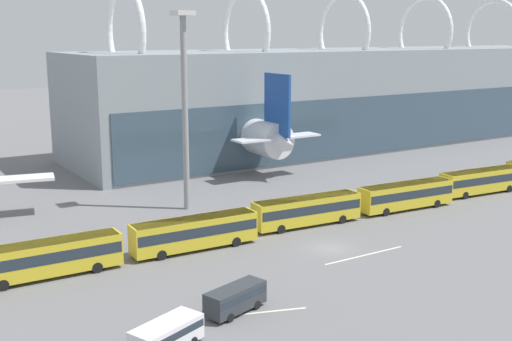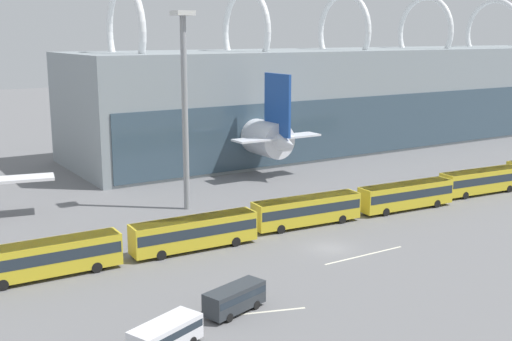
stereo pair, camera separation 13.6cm
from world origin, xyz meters
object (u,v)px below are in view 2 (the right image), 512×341
(shuttle_bus_0, at_px, (47,256))
(shuttle_bus_1, at_px, (195,231))
(shuttle_bus_2, at_px, (307,209))
(floodlight_mast, at_px, (185,96))
(shuttle_bus_3, at_px, (406,194))
(service_van_crossing, at_px, (166,334))
(shuttle_bus_4, at_px, (482,180))
(airliner_at_gate_far, at_px, (230,129))
(service_van_foreground, at_px, (235,297))

(shuttle_bus_0, distance_m, shuttle_bus_1, 14.64)
(shuttle_bus_2, height_order, floodlight_mast, floodlight_mast)
(shuttle_bus_1, bearing_deg, shuttle_bus_3, 1.68)
(shuttle_bus_0, height_order, service_van_crossing, shuttle_bus_0)
(shuttle_bus_0, height_order, shuttle_bus_1, same)
(shuttle_bus_4, distance_m, floodlight_mast, 42.17)
(shuttle_bus_2, xyz_separation_m, shuttle_bus_4, (29.27, -0.73, 0.00))
(shuttle_bus_2, bearing_deg, shuttle_bus_3, 0.43)
(shuttle_bus_1, distance_m, shuttle_bus_2, 14.65)
(shuttle_bus_4, bearing_deg, service_van_crossing, -157.17)
(shuttle_bus_3, bearing_deg, shuttle_bus_0, -176.81)
(airliner_at_gate_far, height_order, shuttle_bus_0, airliner_at_gate_far)
(floodlight_mast, bearing_deg, shuttle_bus_3, -32.92)
(airliner_at_gate_far, bearing_deg, shuttle_bus_3, -174.41)
(service_van_foreground, bearing_deg, shuttle_bus_4, -179.14)
(airliner_at_gate_far, bearing_deg, shuttle_bus_4, -153.90)
(shuttle_bus_1, height_order, shuttle_bus_4, same)
(shuttle_bus_4, bearing_deg, shuttle_bus_3, -173.96)
(shuttle_bus_3, height_order, service_van_crossing, shuttle_bus_3)
(shuttle_bus_0, height_order, shuttle_bus_4, same)
(shuttle_bus_1, distance_m, shuttle_bus_4, 43.91)
(shuttle_bus_0, bearing_deg, shuttle_bus_3, 0.41)
(shuttle_bus_0, relative_size, shuttle_bus_1, 1.00)
(shuttle_bus_2, bearing_deg, shuttle_bus_1, -173.16)
(airliner_at_gate_far, relative_size, shuttle_bus_4, 2.86)
(service_van_crossing, bearing_deg, shuttle_bus_3, 2.40)
(shuttle_bus_3, height_order, floodlight_mast, floodlight_mast)
(airliner_at_gate_far, height_order, shuttle_bus_3, airliner_at_gate_far)
(shuttle_bus_2, xyz_separation_m, service_van_foreground, (-18.81, -15.77, -0.71))
(shuttle_bus_0, xyz_separation_m, service_van_crossing, (3.27, -18.29, -0.72))
(service_van_crossing, distance_m, floodlight_mast, 39.15)
(shuttle_bus_1, bearing_deg, floodlight_mast, 69.06)
(shuttle_bus_4, bearing_deg, airliner_at_gate_far, 120.81)
(airliner_at_gate_far, distance_m, shuttle_bus_1, 45.52)
(shuttle_bus_0, relative_size, floodlight_mast, 0.55)
(airliner_at_gate_far, xyz_separation_m, shuttle_bus_1, (-25.71, -37.37, -3.77))
(service_van_foreground, bearing_deg, floodlight_mast, -125.92)
(airliner_at_gate_far, distance_m, shuttle_bus_4, 41.83)
(shuttle_bus_4, bearing_deg, floodlight_mast, 163.71)
(floodlight_mast, bearing_deg, airliner_at_gate_far, 49.64)
(service_van_foreground, height_order, service_van_crossing, service_van_foreground)
(shuttle_bus_0, distance_m, service_van_crossing, 18.60)
(service_van_crossing, xyz_separation_m, floodlight_mast, (17.64, 32.48, 12.92))
(floodlight_mast, bearing_deg, shuttle_bus_4, -21.21)
(shuttle_bus_2, bearing_deg, floodlight_mast, 125.50)
(shuttle_bus_3, distance_m, service_van_foreground, 36.56)
(shuttle_bus_1, height_order, service_van_foreground, shuttle_bus_1)
(shuttle_bus_2, height_order, shuttle_bus_3, same)
(airliner_at_gate_far, bearing_deg, service_van_foreground, 150.55)
(shuttle_bus_2, height_order, service_van_crossing, shuttle_bus_2)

